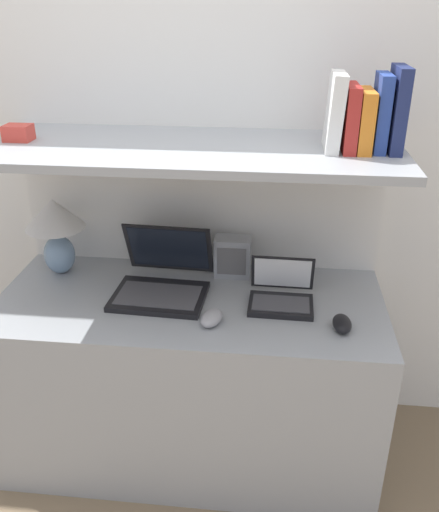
{
  "coord_description": "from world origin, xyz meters",
  "views": [
    {
      "loc": [
        0.29,
        -1.37,
        1.71
      ],
      "look_at": [
        0.11,
        0.31,
        0.89
      ],
      "focal_mm": 38.0,
      "sensor_mm": 36.0,
      "label": 1
    }
  ],
  "objects": [
    {
      "name": "book_white",
      "position": [
        0.47,
        0.38,
        1.37
      ],
      "size": [
        0.05,
        0.17,
        0.24
      ],
      "color": "silver",
      "rests_on": "shelf"
    },
    {
      "name": "laptop_large",
      "position": [
        -0.11,
        0.36,
        0.75
      ],
      "size": [
        0.35,
        0.35,
        0.23
      ],
      "color": "black",
      "rests_on": "desk"
    },
    {
      "name": "table_lamp",
      "position": [
        -0.54,
        0.47,
        0.91
      ],
      "size": [
        0.23,
        0.23,
        0.31
      ],
      "color": "#7593B2",
      "rests_on": "desk"
    },
    {
      "name": "book_red",
      "position": [
        0.51,
        0.38,
        1.36
      ],
      "size": [
        0.04,
        0.18,
        0.2
      ],
      "color": "#A82823",
      "rests_on": "shelf"
    },
    {
      "name": "desk",
      "position": [
        0.0,
        0.31,
        0.35
      ],
      "size": [
        1.41,
        0.62,
        0.71
      ],
      "color": "#999EA3",
      "rests_on": "ground_plane"
    },
    {
      "name": "book_blue",
      "position": [
        0.61,
        0.38,
        1.37
      ],
      "size": [
        0.04,
        0.14,
        0.24
      ],
      "color": "#284293",
      "rests_on": "shelf"
    },
    {
      "name": "computer_mouse",
      "position": [
        0.1,
        0.16,
        0.73
      ],
      "size": [
        0.09,
        0.12,
        0.04
      ],
      "color": "#99999E",
      "rests_on": "desk"
    },
    {
      "name": "book_orange",
      "position": [
        0.56,
        0.38,
        1.35
      ],
      "size": [
        0.04,
        0.18,
        0.19
      ],
      "color": "orange",
      "rests_on": "shelf"
    },
    {
      "name": "shelf",
      "position": [
        0.0,
        0.38,
        1.24
      ],
      "size": [
        1.41,
        0.55,
        0.03
      ],
      "color": "#999EA3",
      "rests_on": "back_riser"
    },
    {
      "name": "router_box",
      "position": [
        0.14,
        0.52,
        0.78
      ],
      "size": [
        0.14,
        0.09,
        0.16
      ],
      "color": "gray",
      "rests_on": "desk"
    },
    {
      "name": "second_mouse",
      "position": [
        0.53,
        0.17,
        0.73
      ],
      "size": [
        0.07,
        0.11,
        0.04
      ],
      "color": "black",
      "rests_on": "desk"
    },
    {
      "name": "ground_plane",
      "position": [
        0.0,
        0.0,
        0.0
      ],
      "size": [
        12.0,
        12.0,
        0.0
      ],
      "primitive_type": "plane",
      "color": "#7A664C"
    },
    {
      "name": "shelf_gadget",
      "position": [
        -0.58,
        0.38,
        1.28
      ],
      "size": [
        0.09,
        0.07,
        0.05
      ],
      "color": "#CC3D33",
      "rests_on": "shelf"
    },
    {
      "name": "wall_back",
      "position": [
        0.0,
        0.68,
        1.2
      ],
      "size": [
        6.0,
        0.05,
        2.4
      ],
      "color": "white",
      "rests_on": "ground_plane"
    },
    {
      "name": "back_riser",
      "position": [
        0.0,
        0.64,
        0.61
      ],
      "size": [
        1.41,
        0.04,
        1.23
      ],
      "color": "white",
      "rests_on": "ground_plane"
    },
    {
      "name": "laptop_small",
      "position": [
        0.33,
        0.32,
        0.74
      ],
      "size": [
        0.23,
        0.2,
        0.16
      ],
      "color": "black",
      "rests_on": "desk"
    },
    {
      "name": "book_navy",
      "position": [
        0.65,
        0.38,
        1.39
      ],
      "size": [
        0.04,
        0.17,
        0.26
      ],
      "color": "navy",
      "rests_on": "shelf"
    }
  ]
}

